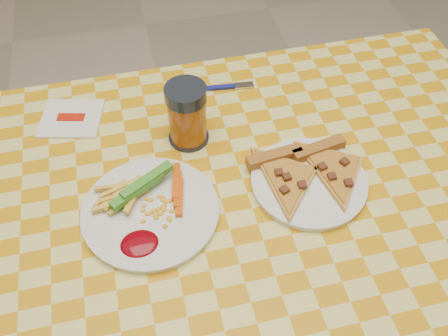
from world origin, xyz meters
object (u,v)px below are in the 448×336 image
Objects in this scene: table at (225,236)px; drink_glass at (187,115)px; plate_right at (309,183)px; plate_left at (151,212)px.

drink_glass is at bearing 97.98° from table.
table is 9.64× the size of drink_glass.
drink_glass reaches higher than plate_right.
drink_glass is at bearing 59.19° from plate_left.
plate_right is (0.30, -0.00, 0.00)m from plate_left.
plate_right is at bearing -0.29° from plate_left.
plate_left is at bearing 179.71° from plate_right.
drink_glass reaches higher than plate_left.
drink_glass reaches higher than table.
drink_glass is (-0.03, 0.20, 0.14)m from table.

